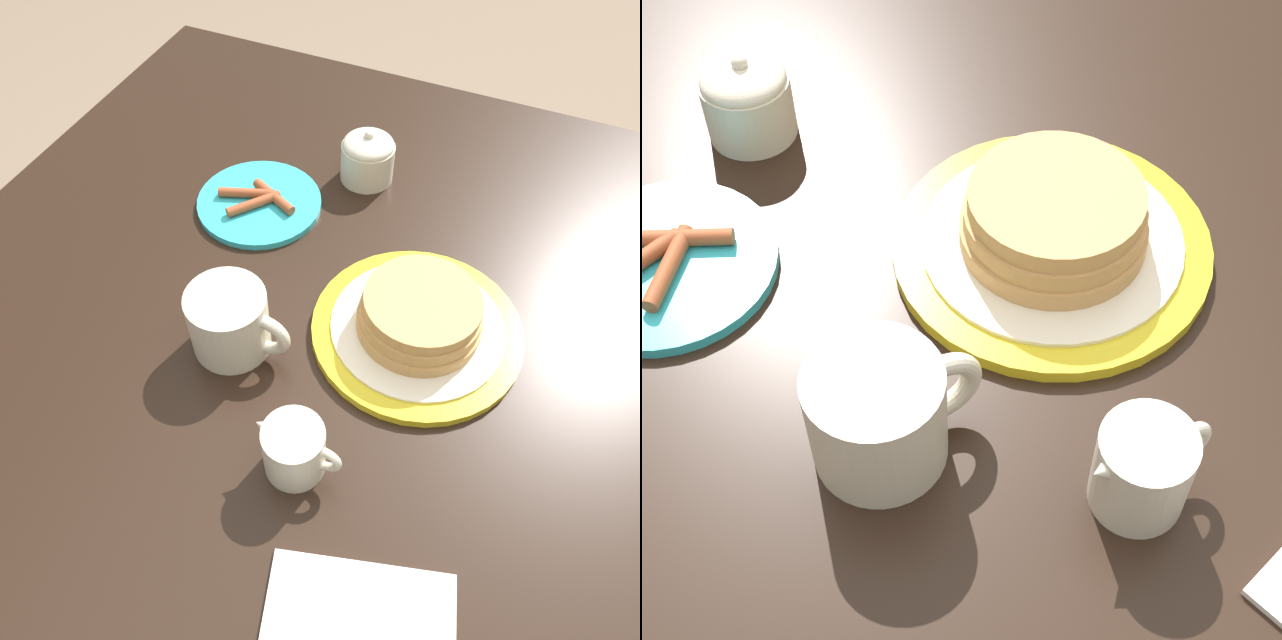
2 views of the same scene
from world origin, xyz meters
TOP-DOWN VIEW (x-y plane):
  - ground_plane at (0.00, 0.00)m, footprint 8.00×8.00m
  - dining_table at (0.00, 0.00)m, footprint 1.37×1.02m
  - pancake_plate at (-0.03, -0.03)m, footprint 0.26×0.26m
  - side_plate_bacon at (-0.32, 0.10)m, footprint 0.18×0.18m
  - coffee_mug at (-0.23, -0.13)m, footprint 0.13×0.09m
  - creamer_pitcher at (-0.10, -0.24)m, footprint 0.10×0.06m
  - sugar_bowl at (-0.20, 0.23)m, footprint 0.08×0.08m

SIDE VIEW (x-z plane):
  - ground_plane at x=0.00m, z-range 0.00..0.00m
  - dining_table at x=0.00m, z-range 0.27..1.05m
  - side_plate_bacon at x=-0.32m, z-range 0.77..0.80m
  - pancake_plate at x=-0.03m, z-range 0.77..0.84m
  - creamer_pitcher at x=-0.10m, z-range 0.78..0.85m
  - sugar_bowl at x=-0.20m, z-range 0.77..0.86m
  - coffee_mug at x=-0.23m, z-range 0.78..0.86m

